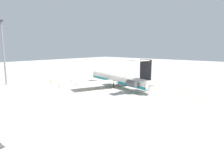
# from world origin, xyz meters

# --- Properties ---
(ground) EXTENTS (366.34, 366.34, 0.00)m
(ground) POSITION_xyz_m (0.00, 0.00, 0.00)
(ground) COLOR #B7B5AD
(main_jetliner) EXTENTS (41.58, 37.19, 12.28)m
(main_jetliner) POSITION_xyz_m (-0.77, 5.14, 3.35)
(main_jetliner) COLOR silver
(main_jetliner) RESTS_ON ground
(ground_crew_near_nose) EXTENTS (0.29, 0.44, 1.79)m
(ground_crew_near_nose) POSITION_xyz_m (23.77, 11.51, 1.14)
(ground_crew_near_nose) COLOR black
(ground_crew_near_nose) RESTS_ON ground
(ground_crew_near_tail) EXTENTS (0.40, 0.28, 1.73)m
(ground_crew_near_tail) POSITION_xyz_m (27.52, 20.05, 1.10)
(ground_crew_near_tail) COLOR black
(ground_crew_near_tail) RESTS_ON ground
(ground_crew_portside) EXTENTS (0.38, 0.32, 1.83)m
(ground_crew_portside) POSITION_xyz_m (15.74, -17.63, 1.16)
(ground_crew_portside) COLOR black
(ground_crew_portside) RESTS_ON ground
(ground_crew_starboard) EXTENTS (0.39, 0.26, 1.64)m
(ground_crew_starboard) POSITION_xyz_m (16.12, 23.22, 1.04)
(ground_crew_starboard) COLOR black
(ground_crew_starboard) RESTS_ON ground
(safety_cone_nose) EXTENTS (0.40, 0.40, 0.55)m
(safety_cone_nose) POSITION_xyz_m (-23.03, -1.35, 0.28)
(safety_cone_nose) COLOR #EA590F
(safety_cone_nose) RESTS_ON ground
(safety_cone_wingtip) EXTENTS (0.40, 0.40, 0.55)m
(safety_cone_wingtip) POSITION_xyz_m (16.99, -14.30, 0.28)
(safety_cone_wingtip) COLOR #EA590F
(safety_cone_wingtip) RESTS_ON ground
(taxiway_centreline) EXTENTS (101.08, 18.83, 0.01)m
(taxiway_centreline) POSITION_xyz_m (0.37, -3.40, 0.00)
(taxiway_centreline) COLOR gold
(taxiway_centreline) RESTS_ON ground
(light_mast) EXTENTS (4.00, 0.70, 27.68)m
(light_mast) POSITION_xyz_m (40.65, 33.99, 15.07)
(light_mast) COLOR slate
(light_mast) RESTS_ON ground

